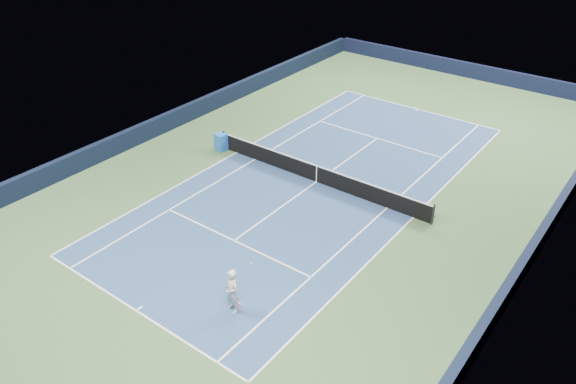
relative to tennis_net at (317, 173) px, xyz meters
The scene contains 19 objects.
ground 0.50m from the tennis_net, ahead, with size 40.00×40.00×0.00m, color #35552E.
wall_far 19.83m from the tennis_net, 90.00° to the left, with size 22.00×0.35×1.10m, color black.
wall_right 10.83m from the tennis_net, ahead, with size 0.35×40.00×1.10m, color black.
wall_left 10.83m from the tennis_net, behind, with size 0.35×40.00×1.10m, color black.
court_surface 0.50m from the tennis_net, ahead, with size 10.97×23.77×0.01m, color navy.
baseline_far 11.90m from the tennis_net, 90.00° to the left, with size 10.97×0.08×0.00m, color white.
baseline_near 11.90m from the tennis_net, 90.00° to the right, with size 10.97×0.08×0.00m, color white.
sideline_doubles_right 5.51m from the tennis_net, ahead, with size 0.08×23.77×0.00m, color white.
sideline_doubles_left 5.51m from the tennis_net, behind, with size 0.08×23.77×0.00m, color white.
sideline_singles_right 4.14m from the tennis_net, ahead, with size 0.08×23.77×0.00m, color white.
sideline_singles_left 4.14m from the tennis_net, behind, with size 0.08×23.77×0.00m, color white.
service_line_far 6.42m from the tennis_net, 90.00° to the left, with size 8.23×0.08×0.00m, color white.
service_line_near 6.42m from the tennis_net, 90.00° to the right, with size 8.23×0.08×0.00m, color white.
center_service_line 0.50m from the tennis_net, ahead, with size 0.08×12.80×0.00m, color white.
center_mark_far 11.75m from the tennis_net, 90.00° to the left, with size 0.08×0.30×0.00m, color white.
center_mark_near 11.75m from the tennis_net, 90.00° to the right, with size 0.08×0.30×0.00m, color white.
tennis_net is the anchor object (origin of this frame).
sponsor_cube 6.40m from the tennis_net, behind, with size 0.65×0.60×0.99m.
tennis_player 10.12m from the tennis_net, 73.40° to the right, with size 0.87×1.35×1.84m.
Camera 1 is at (13.85, -20.89, 14.65)m, focal length 35.00 mm.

